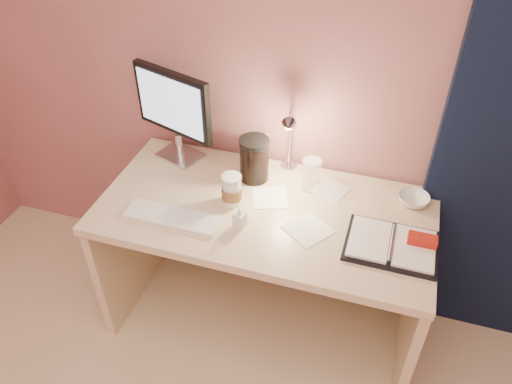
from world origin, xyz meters
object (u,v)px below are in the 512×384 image
(product_box, at_px, (259,150))
(desk_lamp, at_px, (282,138))
(bowl, at_px, (413,200))
(monitor, at_px, (175,108))
(lotion_bottle, at_px, (240,217))
(dark_jar, at_px, (254,161))
(coffee_cup, at_px, (232,190))
(planner, at_px, (394,244))
(clear_cup, at_px, (311,174))
(desk, at_px, (269,235))
(keyboard, at_px, (172,217))

(product_box, height_order, desk_lamp, desk_lamp)
(desk_lamp, bearing_deg, bowl, -10.52)
(monitor, distance_m, lotion_bottle, 0.61)
(monitor, bearing_deg, desk_lamp, 17.34)
(bowl, xyz_separation_m, dark_jar, (-0.69, -0.03, 0.07))
(desk_lamp, bearing_deg, coffee_cup, -132.48)
(planner, xyz_separation_m, clear_cup, (-0.38, 0.26, 0.06))
(desk, relative_size, monitor, 3.16)
(bowl, bearing_deg, monitor, 178.78)
(keyboard, bearing_deg, planner, 7.24)
(desk, height_order, clear_cup, clear_cup)
(bowl, xyz_separation_m, product_box, (-0.71, 0.09, 0.05))
(dark_jar, bearing_deg, bowl, 2.36)
(clear_cup, distance_m, bowl, 0.44)
(lotion_bottle, bearing_deg, planner, 6.05)
(monitor, distance_m, desk_lamp, 0.50)
(lotion_bottle, relative_size, dark_jar, 0.53)
(coffee_cup, height_order, desk_lamp, desk_lamp)
(bowl, height_order, dark_jar, dark_jar)
(monitor, height_order, keyboard, monitor)
(desk, relative_size, coffee_cup, 10.12)
(product_box, bearing_deg, bowl, -22.35)
(clear_cup, height_order, product_box, clear_cup)
(desk, distance_m, clear_cup, 0.35)
(planner, distance_m, desk_lamp, 0.64)
(coffee_cup, bearing_deg, product_box, 85.67)
(keyboard, xyz_separation_m, lotion_bottle, (0.28, 0.04, 0.04))
(lotion_bottle, bearing_deg, dark_jar, 97.21)
(bowl, height_order, lotion_bottle, lotion_bottle)
(planner, bearing_deg, bowl, 79.82)
(desk, distance_m, coffee_cup, 0.33)
(keyboard, height_order, planner, planner)
(lotion_bottle, bearing_deg, desk, 72.54)
(desk, distance_m, lotion_bottle, 0.35)
(monitor, distance_m, keyboard, 0.51)
(desk, relative_size, clear_cup, 9.63)
(planner, xyz_separation_m, dark_jar, (-0.64, 0.26, 0.08))
(coffee_cup, relative_size, bowl, 1.06)
(monitor, bearing_deg, clear_cup, 14.59)
(desk, distance_m, product_box, 0.39)
(desk, bearing_deg, lotion_bottle, -107.46)
(planner, relative_size, desk_lamp, 1.04)
(coffee_cup, distance_m, product_box, 0.31)
(keyboard, bearing_deg, desk, 36.51)
(lotion_bottle, bearing_deg, keyboard, -171.49)
(monitor, height_order, clear_cup, monitor)
(clear_cup, bearing_deg, lotion_bottle, -123.44)
(bowl, relative_size, lotion_bottle, 1.36)
(coffee_cup, xyz_separation_m, dark_jar, (0.04, 0.19, 0.03))
(desk, height_order, product_box, product_box)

